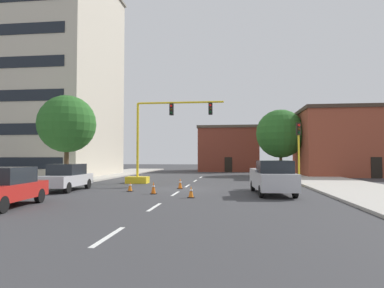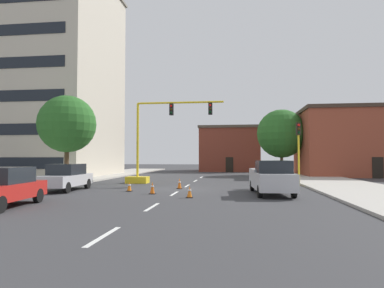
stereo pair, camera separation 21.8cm
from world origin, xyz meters
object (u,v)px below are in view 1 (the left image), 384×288
traffic_light_pole_right (299,139)px  traffic_cone_roadside_d (130,187)px  sedan_red_mid_left (5,187)px  traffic_cone_roadside_c (153,188)px  tree_right_far (280,134)px  traffic_signal_gantry (149,157)px  traffic_cone_roadside_b (191,192)px  sedan_silver_near_left (67,177)px  tree_left_near (67,124)px  pickup_truck_silver (272,178)px  traffic_cone_roadside_a (180,184)px

traffic_light_pole_right → traffic_cone_roadside_d: traffic_light_pole_right is taller
sedan_red_mid_left → traffic_cone_roadside_c: 7.95m
tree_right_far → sedan_red_mid_left: size_ratio=1.72×
tree_right_far → sedan_red_mid_left: bearing=-119.0°
traffic_signal_gantry → traffic_cone_roadside_b: bearing=-63.8°
tree_right_far → sedan_silver_near_left: tree_right_far is taller
sedan_silver_near_left → traffic_cone_roadside_c: sedan_silver_near_left is taller
traffic_cone_roadside_d → traffic_signal_gantry: bearing=93.8°
tree_right_far → traffic_cone_roadside_b: tree_right_far is taller
traffic_light_pole_right → tree_left_near: tree_left_near is taller
traffic_light_pole_right → traffic_cone_roadside_c: 12.10m
tree_left_near → traffic_cone_roadside_c: size_ratio=9.88×
traffic_light_pole_right → traffic_cone_roadside_d: bearing=-155.5°
pickup_truck_silver → traffic_cone_roadside_b: size_ratio=8.66×
traffic_light_pole_right → traffic_cone_roadside_c: traffic_light_pole_right is taller
sedan_silver_near_left → traffic_cone_roadside_d: (4.27, 0.04, -0.58)m
traffic_signal_gantry → traffic_cone_roadside_a: 5.96m
tree_left_near → sedan_red_mid_left: tree_left_near is taller
traffic_cone_roadside_c → pickup_truck_silver: bearing=5.6°
traffic_light_pole_right → traffic_cone_roadside_b: traffic_light_pole_right is taller
pickup_truck_silver → tree_left_near: bearing=161.2°
traffic_cone_roadside_d → tree_right_far: bearing=59.6°
traffic_cone_roadside_b → traffic_signal_gantry: bearing=116.2°
sedan_silver_near_left → sedan_red_mid_left: size_ratio=0.98×
tree_right_far → sedan_red_mid_left: tree_right_far is taller
sedan_red_mid_left → tree_left_near: bearing=105.6°
traffic_light_pole_right → tree_right_far: (0.89, 15.85, 1.53)m
sedan_silver_near_left → traffic_cone_roadside_b: 9.02m
traffic_cone_roadside_a → sedan_silver_near_left: bearing=-163.4°
traffic_signal_gantry → pickup_truck_silver: traffic_signal_gantry is taller
pickup_truck_silver → traffic_cone_roadside_a: (-5.91, 2.72, -0.61)m
tree_left_near → traffic_cone_roadside_c: bearing=-35.0°
traffic_cone_roadside_d → traffic_cone_roadside_b: bearing=-34.0°
traffic_light_pole_right → pickup_truck_silver: 6.94m
traffic_cone_roadside_c → traffic_signal_gantry: bearing=105.9°
tree_left_near → traffic_cone_roadside_c: (8.55, -5.98, -4.49)m
tree_right_far → pickup_truck_silver: 22.38m
traffic_signal_gantry → traffic_cone_roadside_d: 6.95m
traffic_cone_roadside_c → tree_left_near: bearing=145.0°
sedan_silver_near_left → sedan_red_mid_left: bearing=-82.9°
traffic_signal_gantry → pickup_truck_silver: (9.26, -7.31, -1.21)m
traffic_cone_roadside_a → traffic_cone_roadside_c: (-1.07, -3.41, -0.01)m
sedan_silver_near_left → traffic_cone_roadside_d: 4.31m
traffic_cone_roadside_a → traffic_cone_roadside_b: traffic_cone_roadside_a is taller
sedan_red_mid_left → sedan_silver_near_left: bearing=97.1°
traffic_signal_gantry → tree_right_far: size_ratio=1.02×
pickup_truck_silver → traffic_cone_roadside_c: bearing=-174.4°
tree_left_near → traffic_signal_gantry: bearing=17.8°
traffic_cone_roadside_a → traffic_light_pole_right: bearing=20.1°
pickup_truck_silver → traffic_cone_roadside_b: (-4.55, -2.25, -0.66)m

